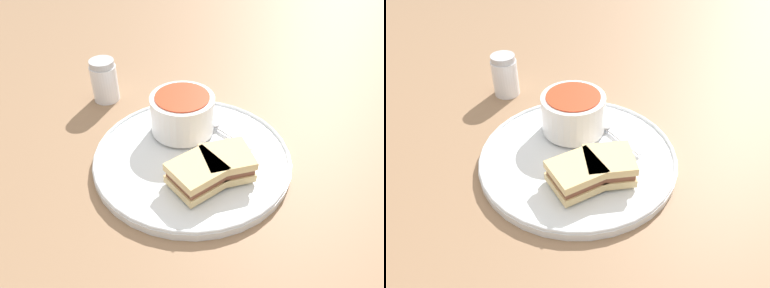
{
  "view_description": "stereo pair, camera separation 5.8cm",
  "coord_description": "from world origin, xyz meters",
  "views": [
    {
      "loc": [
        0.36,
        -0.26,
        0.41
      ],
      "look_at": [
        0.0,
        0.0,
        0.03
      ],
      "focal_mm": 35.0,
      "sensor_mm": 36.0,
      "label": 1
    },
    {
      "loc": [
        0.39,
        -0.21,
        0.41
      ],
      "look_at": [
        0.0,
        0.0,
        0.03
      ],
      "focal_mm": 35.0,
      "sensor_mm": 36.0,
      "label": 2
    }
  ],
  "objects": [
    {
      "name": "spoon",
      "position": [
        -0.03,
        0.07,
        0.02
      ],
      "size": [
        0.11,
        0.03,
        0.01
      ],
      "rotation": [
        0.0,
        0.0,
        9.54
      ],
      "color": "silver",
      "rests_on": "plate"
    },
    {
      "name": "soup_bowl",
      "position": [
        -0.06,
        0.02,
        0.05
      ],
      "size": [
        0.11,
        0.11,
        0.06
      ],
      "color": "white",
      "rests_on": "plate"
    },
    {
      "name": "sandwich_half_far",
      "position": [
        0.06,
        0.02,
        0.03
      ],
      "size": [
        0.09,
        0.09,
        0.04
      ],
      "rotation": [
        0.0,
        0.0,
        5.93
      ],
      "color": "#DBBC7F",
      "rests_on": "plate"
    },
    {
      "name": "ground_plane",
      "position": [
        0.0,
        0.0,
        0.0
      ],
      "size": [
        2.4,
        2.4,
        0.0
      ],
      "primitive_type": "plane",
      "color": "#8E6B4C"
    },
    {
      "name": "plate",
      "position": [
        0.0,
        0.0,
        0.01
      ],
      "size": [
        0.31,
        0.31,
        0.02
      ],
      "color": "white",
      "rests_on": "ground_plane"
    },
    {
      "name": "salt_shaker",
      "position": [
        -0.25,
        -0.03,
        0.04
      ],
      "size": [
        0.05,
        0.05,
        0.08
      ],
      "color": "silver",
      "rests_on": "ground_plane"
    },
    {
      "name": "sandwich_half_near",
      "position": [
        0.06,
        -0.04,
        0.03
      ],
      "size": [
        0.07,
        0.07,
        0.04
      ],
      "rotation": [
        0.0,
        0.0,
        6.31
      ],
      "color": "#DBBC7F",
      "rests_on": "plate"
    }
  ]
}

